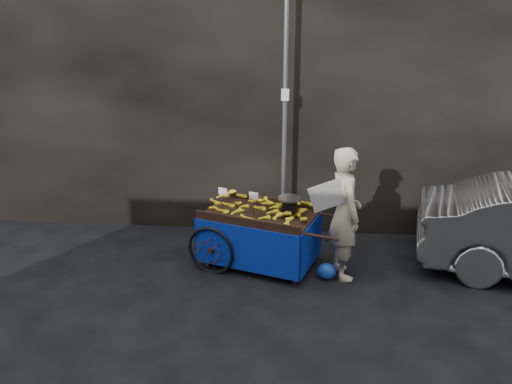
# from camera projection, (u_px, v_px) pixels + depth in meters

# --- Properties ---
(ground) EXTENTS (80.00, 80.00, 0.00)m
(ground) POSITION_uv_depth(u_px,v_px,m) (258.00, 273.00, 7.23)
(ground) COLOR black
(ground) RESTS_ON ground
(building_wall) EXTENTS (13.50, 2.00, 5.00)m
(building_wall) POSITION_uv_depth(u_px,v_px,m) (293.00, 79.00, 8.84)
(building_wall) COLOR black
(building_wall) RESTS_ON ground
(street_pole) EXTENTS (0.12, 0.10, 4.00)m
(street_pole) POSITION_uv_depth(u_px,v_px,m) (285.00, 120.00, 7.78)
(street_pole) COLOR slate
(street_pole) RESTS_ON ground
(banana_cart) EXTENTS (2.38, 1.59, 1.19)m
(banana_cart) POSITION_uv_depth(u_px,v_px,m) (257.00, 218.00, 7.31)
(banana_cart) COLOR black
(banana_cart) RESTS_ON ground
(vendor) EXTENTS (0.84, 0.78, 1.89)m
(vendor) POSITION_uv_depth(u_px,v_px,m) (345.00, 213.00, 6.89)
(vendor) COLOR #BDAF8D
(vendor) RESTS_ON ground
(plastic_bag) EXTENTS (0.26, 0.21, 0.24)m
(plastic_bag) POSITION_uv_depth(u_px,v_px,m) (327.00, 271.00, 7.03)
(plastic_bag) COLOR #163EAB
(plastic_bag) RESTS_ON ground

